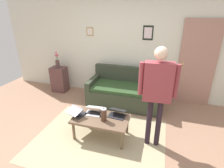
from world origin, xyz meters
TOP-DOWN VIEW (x-y plane):
  - ground_plane at (0.00, 0.00)m, footprint 7.68×7.68m
  - area_rug at (0.02, -0.13)m, footprint 2.35×1.84m
  - back_wall at (-0.00, -2.20)m, footprint 7.04×0.11m
  - interior_door at (-1.73, -2.11)m, footprint 0.82×0.09m
  - couch at (-0.12, -1.62)m, footprint 1.76×0.86m
  - coffee_table at (0.02, -0.23)m, footprint 1.01×0.56m
  - laptop_left at (-0.24, -0.39)m, footprint 0.33×0.29m
  - laptop_center at (0.20, -0.35)m, footprint 0.32×0.29m
  - laptop_right at (0.48, -0.20)m, footprint 0.38×0.39m
  - french_press at (-0.05, -0.18)m, footprint 0.13×0.11m
  - side_shelf at (1.86, -1.81)m, footprint 0.42×0.32m
  - flower_vase at (1.87, -1.81)m, footprint 0.11×0.11m
  - person_standing at (-0.91, -0.30)m, footprint 0.60×0.22m

SIDE VIEW (x-z plane):
  - ground_plane at x=0.00m, z-range 0.00..0.00m
  - area_rug at x=0.02m, z-range 0.00..0.01m
  - couch at x=-0.12m, z-range -0.13..0.75m
  - coffee_table at x=0.02m, z-range 0.15..0.55m
  - side_shelf at x=1.86m, z-range 0.00..0.72m
  - laptop_left at x=-0.24m, z-range 0.37..0.51m
  - laptop_center at x=0.20m, z-range 0.37..0.51m
  - laptop_right at x=0.48m, z-range 0.37..0.52m
  - french_press at x=-0.05m, z-range 0.39..0.66m
  - flower_vase at x=1.87m, z-range 0.65..1.10m
  - interior_door at x=-1.73m, z-range 0.00..2.05m
  - person_standing at x=-0.91m, z-range 0.24..1.98m
  - back_wall at x=0.00m, z-range 0.00..2.70m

